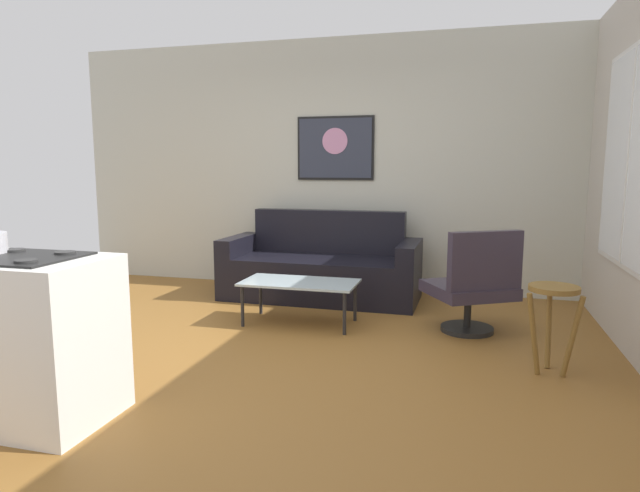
% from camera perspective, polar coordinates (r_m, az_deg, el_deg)
% --- Properties ---
extents(ground, '(6.40, 6.40, 0.04)m').
position_cam_1_polar(ground, '(4.20, -5.96, -11.40)').
color(ground, brown).
extents(back_wall, '(6.40, 0.05, 2.80)m').
position_cam_1_polar(back_wall, '(6.28, 1.93, 8.36)').
color(back_wall, beige).
rests_on(back_wall, ground).
extents(couch, '(2.06, 0.87, 0.91)m').
position_cam_1_polar(couch, '(5.83, 0.16, -2.49)').
color(couch, black).
rests_on(couch, ground).
extents(coffee_table, '(1.01, 0.52, 0.38)m').
position_cam_1_polar(coffee_table, '(4.86, -2.13, -4.05)').
color(coffee_table, silver).
rests_on(coffee_table, ground).
extents(armchair, '(0.85, 0.84, 0.88)m').
position_cam_1_polar(armchair, '(4.72, 15.68, -3.93)').
color(armchair, black).
rests_on(armchair, ground).
extents(bar_stool, '(0.37, 0.37, 0.60)m').
position_cam_1_polar(bar_stool, '(3.99, 23.07, -5.66)').
color(bar_stool, brown).
rests_on(bar_stool, ground).
extents(wall_painting, '(0.88, 0.03, 0.71)m').
position_cam_1_polar(wall_painting, '(6.24, 1.59, 10.14)').
color(wall_painting, black).
extents(window, '(0.03, 1.55, 1.67)m').
position_cam_1_polar(window, '(4.72, 29.52, 8.04)').
color(window, silver).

